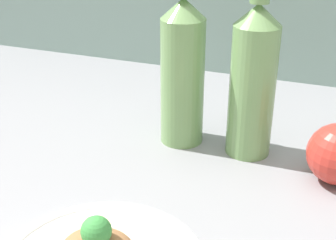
{
  "coord_description": "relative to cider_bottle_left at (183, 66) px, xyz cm",
  "views": [
    {
      "loc": [
        10.8,
        -43.21,
        35.84
      ],
      "look_at": [
        -7.03,
        3.89,
        11.31
      ],
      "focal_mm": 50.0,
      "sensor_mm": 36.0,
      "label": 1
    }
  ],
  "objects": [
    {
      "name": "cider_bottle_left",
      "position": [
        0.0,
        0.0,
        0.0
      ],
      "size": [
        6.69,
        6.69,
        32.32
      ],
      "color": "#729E5B",
      "rests_on": "ground_plane"
    },
    {
      "name": "cider_bottle_right",
      "position": [
        10.22,
        0.0,
        0.0
      ],
      "size": [
        6.69,
        6.69,
        32.32
      ],
      "color": "#729E5B",
      "rests_on": "ground_plane"
    }
  ]
}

